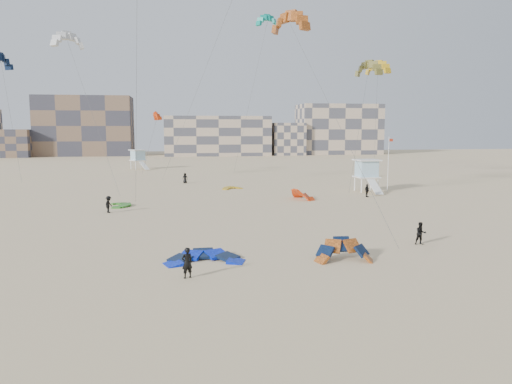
{
  "coord_description": "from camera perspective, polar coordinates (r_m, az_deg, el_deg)",
  "views": [
    {
      "loc": [
        -1.84,
        -26.44,
        8.22
      ],
      "look_at": [
        3.19,
        6.0,
        4.04
      ],
      "focal_mm": 35.0,
      "sensor_mm": 36.0,
      "label": 1
    }
  ],
  "objects": [
    {
      "name": "lifeguard_tower_far",
      "position": [
        104.71,
        -13.34,
        3.64
      ],
      "size": [
        3.87,
        5.98,
        3.98
      ],
      "rotation": [
        0.0,
        0.0,
        0.54
      ],
      "color": "white",
      "rests_on": "ground"
    },
    {
      "name": "condo_fill_left",
      "position": [
        161.83,
        -26.22,
        5.02
      ],
      "size": [
        12.0,
        10.0,
        8.0
      ],
      "primitive_type": "cube",
      "color": "brown",
      "rests_on": "ground"
    },
    {
      "name": "kitesurfer_b",
      "position": [
        37.5,
        18.31,
        -4.52
      ],
      "size": [
        0.84,
        0.68,
        1.62
      ],
      "primitive_type": "imported",
      "rotation": [
        0.0,
        0.0,
        -0.09
      ],
      "color": "black",
      "rests_on": "ground"
    },
    {
      "name": "kite_fly_grey",
      "position": [
        65.65,
        -20.73,
        15.8
      ],
      "size": [
        9.04,
        11.49,
        18.95
      ],
      "rotation": [
        0.0,
        0.0,
        0.58
      ],
      "color": "white",
      "rests_on": "ground"
    },
    {
      "name": "kitesurfer_f",
      "position": [
        87.25,
        12.88,
        2.26
      ],
      "size": [
        1.39,
        1.67,
        1.8
      ],
      "primitive_type": "imported",
      "rotation": [
        0.0,
        0.0,
        -0.96
      ],
      "color": "black",
      "rests_on": "ground"
    },
    {
      "name": "kite_fly_orange",
      "position": [
        56.26,
        3.92,
        18.62
      ],
      "size": [
        5.9,
        28.99,
        19.79
      ],
      "rotation": [
        0.0,
        0.0,
        -0.75
      ],
      "color": "orange",
      "rests_on": "ground"
    },
    {
      "name": "kite_fly_olive",
      "position": [
        62.6,
        12.72,
        13.46
      ],
      "size": [
        6.0,
        6.84,
        15.36
      ],
      "rotation": [
        0.0,
        0.0,
        -0.94
      ],
      "color": "brown",
      "rests_on": "ground"
    },
    {
      "name": "kite_fly_navy",
      "position": [
        76.43,
        -27.11,
        13.04
      ],
      "size": [
        4.56,
        4.64,
        17.24
      ],
      "rotation": [
        0.0,
        0.0,
        1.34
      ],
      "color": "#0D203B",
      "rests_on": "ground"
    },
    {
      "name": "ground",
      "position": [
        27.75,
        -4.68,
        -10.0
      ],
      "size": [
        320.0,
        320.0,
        0.0
      ],
      "primitive_type": "plane",
      "color": "#CEB08A",
      "rests_on": "ground"
    },
    {
      "name": "flagpole",
      "position": [
        67.0,
        14.89,
        3.23
      ],
      "size": [
        0.59,
        0.09,
        7.2
      ],
      "color": "white",
      "rests_on": "ground"
    },
    {
      "name": "kite_fly_yellow",
      "position": [
        78.52,
        13.74,
        13.5
      ],
      "size": [
        6.19,
        11.6,
        17.47
      ],
      "rotation": [
        0.0,
        0.0,
        -0.89
      ],
      "color": "gold",
      "rests_on": "ground"
    },
    {
      "name": "kitesurfer_main",
      "position": [
        28.05,
        -7.89,
        -8.02
      ],
      "size": [
        0.74,
        0.63,
        1.73
      ],
      "primitive_type": "imported",
      "rotation": [
        0.0,
        0.0,
        3.55
      ],
      "color": "black",
      "rests_on": "ground"
    },
    {
      "name": "kitesurfer_e",
      "position": [
        76.36,
        -8.12,
        1.59
      ],
      "size": [
        0.79,
        0.53,
        1.56
      ],
      "primitive_type": "imported",
      "rotation": [
        0.0,
        0.0,
        0.05
      ],
      "color": "black",
      "rests_on": "ground"
    },
    {
      "name": "kitesurfer_d",
      "position": [
        61.68,
        12.58,
        0.16
      ],
      "size": [
        0.52,
        0.98,
        1.59
      ],
      "primitive_type": "imported",
      "rotation": [
        0.0,
        0.0,
        1.72
      ],
      "color": "black",
      "rests_on": "ground"
    },
    {
      "name": "kitesurfer_c",
      "position": [
        51.08,
        -16.48,
        -1.37
      ],
      "size": [
        0.93,
        1.21,
        1.66
      ],
      "primitive_type": "imported",
      "rotation": [
        0.0,
        0.0,
        1.24
      ],
      "color": "black",
      "rests_on": "ground"
    },
    {
      "name": "kite_fly_teal_b",
      "position": [
        82.34,
        1.31,
        18.87
      ],
      "size": [
        7.24,
        4.29,
        25.0
      ],
      "rotation": [
        0.0,
        0.0,
        0.23
      ],
      "color": "#028D79",
      "rests_on": "ground"
    },
    {
      "name": "condo_fill_right",
      "position": [
        158.14,
        3.57,
        6.07
      ],
      "size": [
        10.0,
        10.0,
        10.0
      ],
      "primitive_type": "cube",
      "color": "tan",
      "rests_on": "ground"
    },
    {
      "name": "kite_ground_blue",
      "position": [
        31.53,
        -5.91,
        -7.9
      ],
      "size": [
        4.48,
        4.73,
        1.78
      ],
      "primitive_type": null,
      "rotation": [
        0.19,
        0.0,
        0.01
      ],
      "color": "#0838F4",
      "rests_on": "ground"
    },
    {
      "name": "kite_ground_yellow",
      "position": [
        68.48,
        -2.77,
        0.35
      ],
      "size": [
        3.54,
        3.62,
        0.89
      ],
      "primitive_type": null,
      "rotation": [
        0.13,
        0.0,
        0.42
      ],
      "color": "gold",
      "rests_on": "ground"
    },
    {
      "name": "kite_ground_green",
      "position": [
        55.27,
        -15.29,
        -1.56
      ],
      "size": [
        3.76,
        3.59,
        0.59
      ],
      "primitive_type": null,
      "rotation": [
        0.05,
        0.0,
        -1.43
      ],
      "color": "#3E8B28",
      "rests_on": "ground"
    },
    {
      "name": "kite_ground_red_far",
      "position": [
        58.78,
        5.33,
        -0.82
      ],
      "size": [
        4.42,
        4.34,
        3.52
      ],
      "primitive_type": null,
      "rotation": [
        0.72,
        0.0,
        1.84
      ],
      "color": "#EA3F13",
      "rests_on": "ground"
    },
    {
      "name": "kite_fly_red",
      "position": [
        89.84,
        -11.22,
        8.44
      ],
      "size": [
        4.08,
        9.06,
        10.51
      ],
      "rotation": [
        0.0,
        0.0,
        1.8
      ],
      "color": "#EA3F13",
      "rests_on": "ground"
    },
    {
      "name": "condo_west_b",
      "position": [
        162.9,
        -18.91,
        7.14
      ],
      "size": [
        28.0,
        14.0,
        18.0
      ],
      "primitive_type": "cube",
      "color": "brown",
      "rests_on": "ground"
    },
    {
      "name": "kite_ground_orange",
      "position": [
        31.98,
        10.01,
        -7.76
      ],
      "size": [
        3.65,
        3.68,
        3.51
      ],
      "primitive_type": null,
      "rotation": [
        0.81,
        0.0,
        -0.06
      ],
      "color": "orange",
      "rests_on": "ground"
    },
    {
      "name": "lifeguard_tower_near",
      "position": [
        67.06,
        12.52,
        1.84
      ],
      "size": [
        3.11,
        5.82,
        4.22
      ],
      "rotation": [
        0.0,
        0.0,
        0.04
      ],
      "color": "white",
      "rests_on": "ground"
    },
    {
      "name": "condo_mid",
      "position": [
        156.91,
        -4.51,
        6.42
      ],
      "size": [
        32.0,
        16.0,
        12.0
      ],
      "primitive_type": "cube",
      "color": "tan",
      "rests_on": "ground"
    },
    {
      "name": "condo_east",
      "position": [
        166.71,
        9.38,
        7.08
      ],
      "size": [
        26.0,
        14.0,
        16.0
      ],
      "primitive_type": "cube",
      "color": "tan",
      "rests_on": "ground"
    }
  ]
}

